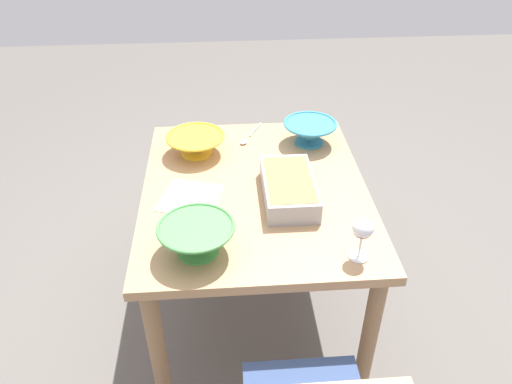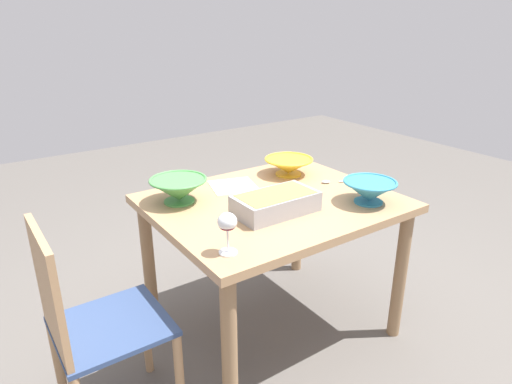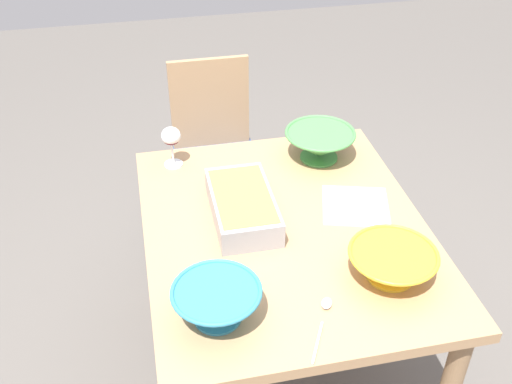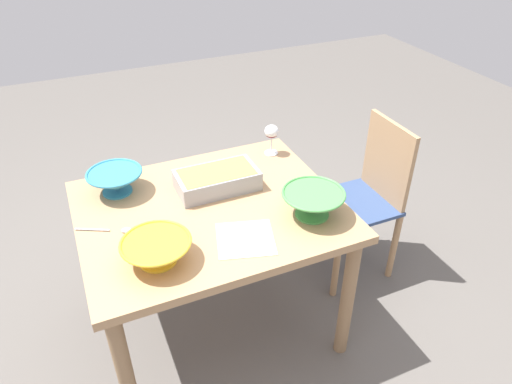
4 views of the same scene
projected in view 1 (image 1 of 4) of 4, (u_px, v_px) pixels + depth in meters
ground_plane at (255, 308)px, 2.44m from camera, size 8.00×8.00×0.00m
dining_table at (255, 206)px, 2.08m from camera, size 1.10×0.91×0.73m
wine_glass at (363, 231)px, 1.62m from camera, size 0.07×0.07×0.16m
casserole_dish at (289, 187)px, 1.94m from camera, size 0.36×0.20×0.09m
mixing_bowl at (197, 238)px, 1.67m from camera, size 0.26×0.26×0.12m
small_bowl at (310, 132)px, 2.28m from camera, size 0.25×0.25×0.11m
serving_bowl at (196, 143)px, 2.21m from camera, size 0.26×0.26×0.09m
serving_spoon at (248, 138)px, 2.34m from camera, size 0.22×0.12×0.01m
napkin at (191, 198)px, 1.96m from camera, size 0.27×0.27×0.00m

